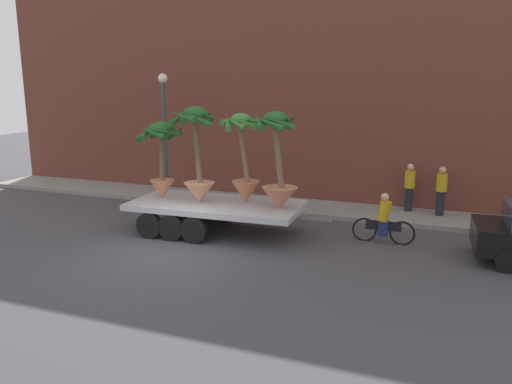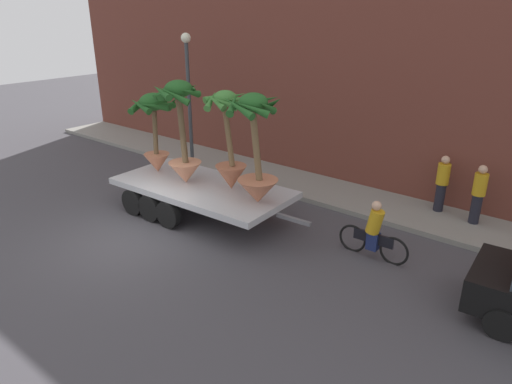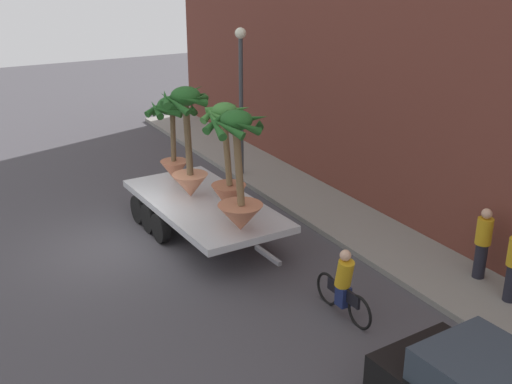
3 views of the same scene
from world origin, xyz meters
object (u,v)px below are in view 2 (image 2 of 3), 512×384
flatbed_trailer (196,190)px  potted_palm_middle (256,156)px  potted_palm_front (155,125)px  street_lamp (188,83)px  potted_palm_rear (229,147)px  pedestrian_far_left (442,183)px  pedestrian_near_gate (479,193)px  potted_palm_extra (182,134)px  cyclist (374,233)px

flatbed_trailer → potted_palm_middle: (2.27, 0.01, 1.48)m
potted_palm_front → street_lamp: street_lamp is taller
potted_palm_rear → pedestrian_far_left: size_ratio=1.63×
potted_palm_middle → pedestrian_near_gate: potted_palm_middle is taller
potted_palm_front → pedestrian_near_gate: bearing=26.6°
potted_palm_rear → potted_palm_extra: (-1.36, -0.49, 0.23)m
potted_palm_rear → potted_palm_middle: potted_palm_middle is taller
potted_palm_front → cyclist: bearing=7.4°
pedestrian_near_gate → potted_palm_middle: bearing=-137.1°
potted_palm_front → potted_palm_middle: bearing=0.4°
potted_palm_rear → pedestrian_near_gate: size_ratio=1.63×
potted_palm_middle → cyclist: bearing=16.0°
potted_palm_front → cyclist: size_ratio=1.35×
potted_palm_rear → potted_palm_middle: bearing=-14.3°
potted_palm_middle → pedestrian_near_gate: bearing=42.9°
flatbed_trailer → street_lamp: (-3.38, 3.06, 2.47)m
potted_palm_rear → pedestrian_far_left: 6.33m
potted_palm_rear → pedestrian_near_gate: 7.03m
potted_palm_middle → street_lamp: (-5.66, 3.05, 0.98)m
potted_palm_middle → pedestrian_far_left: potted_palm_middle is taller
pedestrian_near_gate → pedestrian_far_left: size_ratio=1.00×
cyclist → pedestrian_far_left: size_ratio=1.08×
flatbed_trailer → potted_palm_extra: (-0.31, -0.16, 1.69)m
flatbed_trailer → cyclist: size_ratio=3.48×
potted_palm_middle → pedestrian_far_left: 5.74m
potted_palm_rear → pedestrian_far_left: (4.67, 4.11, -1.18)m
potted_palm_middle → cyclist: (3.02, 0.87, -1.58)m
potted_palm_rear → pedestrian_far_left: potted_palm_rear is taller
flatbed_trailer → potted_palm_rear: bearing=17.1°
street_lamp → pedestrian_far_left: bearing=8.6°
flatbed_trailer → cyclist: 5.37m
pedestrian_near_gate → flatbed_trailer: bearing=-148.2°
potted_palm_extra → cyclist: 5.97m
flatbed_trailer → street_lamp: bearing=137.8°
potted_palm_middle → potted_palm_extra: 2.60m
potted_palm_rear → street_lamp: street_lamp is taller
potted_palm_middle → potted_palm_front: (-3.92, -0.03, 0.22)m
potted_palm_middle → street_lamp: size_ratio=0.60×
potted_palm_extra → pedestrian_near_gate: bearing=31.6°
potted_palm_extra → street_lamp: street_lamp is taller
potted_palm_extra → potted_palm_rear: bearing=19.7°
potted_palm_front → cyclist: potted_palm_front is taller
potted_palm_rear → street_lamp: size_ratio=0.58×
flatbed_trailer → potted_palm_extra: bearing=-152.1°
potted_palm_rear → pedestrian_far_left: bearing=41.4°
flatbed_trailer → potted_palm_middle: 2.71m
potted_palm_extra → pedestrian_far_left: potted_palm_extra is taller
potted_palm_rear → potted_palm_front: 2.73m
pedestrian_near_gate → potted_palm_rear: bearing=-145.9°
flatbed_trailer → street_lamp: street_lamp is taller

